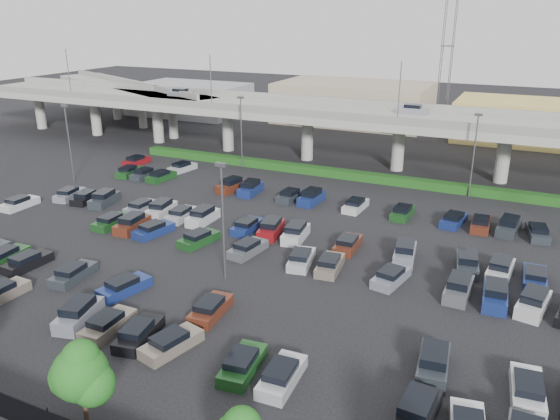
% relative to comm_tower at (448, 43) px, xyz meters
% --- Properties ---
extents(ground, '(280.00, 280.00, 0.00)m').
position_rel_comm_tower_xyz_m(ground, '(-4.00, -74.00, -15.61)').
color(ground, black).
extents(overpass, '(150.00, 13.00, 15.80)m').
position_rel_comm_tower_xyz_m(overpass, '(-4.22, -41.97, -8.64)').
color(overpass, gray).
rests_on(overpass, ground).
extents(on_ramp, '(50.93, 30.13, 8.80)m').
position_rel_comm_tower_xyz_m(on_ramp, '(-56.10, -30.95, -8.76)').
color(on_ramp, gray).
rests_on(on_ramp, ground).
extents(hedge, '(66.00, 1.60, 1.10)m').
position_rel_comm_tower_xyz_m(hedge, '(-4.00, -49.00, -15.06)').
color(hedge, '#143C11').
rests_on(hedge, ground).
extents(fence, '(70.00, 0.10, 2.00)m').
position_rel_comm_tower_xyz_m(fence, '(-4.05, -102.00, -14.71)').
color(fence, black).
rests_on(fence, ground).
extents(tree_row, '(65.07, 3.66, 5.94)m').
position_rel_comm_tower_xyz_m(tree_row, '(-3.30, -100.53, -12.09)').
color(tree_row, '#332316').
rests_on(tree_row, ground).
extents(parked_cars, '(63.18, 41.67, 1.67)m').
position_rel_comm_tower_xyz_m(parked_cars, '(-4.12, -77.02, -15.00)').
color(parked_cars, silver).
rests_on(parked_cars, ground).
extents(light_poles, '(66.90, 48.38, 10.30)m').
position_rel_comm_tower_xyz_m(light_poles, '(-8.12, -72.00, -9.37)').
color(light_poles, '#4E4F54').
rests_on(light_poles, ground).
extents(distant_buildings, '(138.00, 24.00, 9.00)m').
position_rel_comm_tower_xyz_m(distant_buildings, '(8.38, -12.19, -11.87)').
color(distant_buildings, gray).
rests_on(distant_buildings, ground).
extents(comm_tower, '(2.40, 2.40, 30.00)m').
position_rel_comm_tower_xyz_m(comm_tower, '(0.00, 0.00, 0.00)').
color(comm_tower, '#4E4F54').
rests_on(comm_tower, ground).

